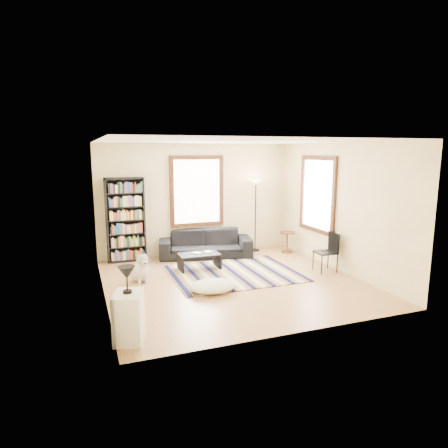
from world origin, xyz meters
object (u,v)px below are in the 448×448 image
object	(u,v)px
bookshelf	(126,220)
floor_cushion	(213,286)
white_cabinet	(129,317)
folding_chair	(325,252)
dog	(140,267)
floor_lamp	(255,216)
sofa	(205,243)
side_table	(287,242)
coffee_table	(199,261)

from	to	relation	value
bookshelf	floor_cushion	bearing A→B (deg)	-65.70
bookshelf	white_cabinet	bearing A→B (deg)	-96.55
folding_chair	dog	xyz separation A→B (m)	(-3.91, 0.74, -0.13)
bookshelf	folding_chair	bearing A→B (deg)	-31.17
floor_cushion	floor_lamp	world-z (taller)	floor_lamp
sofa	side_table	xyz separation A→B (m)	(2.12, -0.35, -0.06)
side_table	white_cabinet	xyz separation A→B (m)	(-4.50, -3.59, 0.08)
floor_cushion	white_cabinet	xyz separation A→B (m)	(-1.73, -1.46, 0.24)
folding_chair	white_cabinet	size ratio (longest dim) A/B	1.23
floor_cushion	folding_chair	world-z (taller)	folding_chair
white_cabinet	side_table	bearing A→B (deg)	55.09
coffee_table	side_table	size ratio (longest dim) A/B	1.67
sofa	bookshelf	xyz separation A→B (m)	(-1.89, 0.27, 0.67)
sofa	dog	bearing A→B (deg)	-129.62
folding_chair	white_cabinet	bearing A→B (deg)	-155.21
side_table	floor_lamp	bearing A→B (deg)	147.30
sofa	floor_lamp	distance (m)	1.54
folding_chair	side_table	bearing A→B (deg)	91.02
sofa	folding_chair	world-z (taller)	folding_chair
sofa	folding_chair	size ratio (longest dim) A/B	2.65
bookshelf	white_cabinet	xyz separation A→B (m)	(-0.48, -4.21, -0.65)
sofa	white_cabinet	xyz separation A→B (m)	(-2.38, -3.94, 0.02)
floor_lamp	side_table	bearing A→B (deg)	-32.70
side_table	floor_cushion	bearing A→B (deg)	-142.49
sofa	coffee_table	world-z (taller)	sofa
folding_chair	white_cabinet	world-z (taller)	folding_chair
coffee_table	dog	bearing A→B (deg)	-164.53
bookshelf	white_cabinet	distance (m)	4.29
floor_cushion	floor_lamp	bearing A→B (deg)	51.36
coffee_table	folding_chair	distance (m)	2.79
sofa	side_table	size ratio (longest dim) A/B	4.21
sofa	floor_cushion	distance (m)	2.58
side_table	white_cabinet	world-z (taller)	white_cabinet
sofa	floor_lamp	bearing A→B (deg)	17.30
sofa	dog	xyz separation A→B (m)	(-1.84, -1.39, -0.03)
floor_lamp	white_cabinet	size ratio (longest dim) A/B	2.66
coffee_table	white_cabinet	bearing A→B (deg)	-123.08
side_table	white_cabinet	size ratio (longest dim) A/B	0.77
sofa	side_table	world-z (taller)	sofa
coffee_table	sofa	bearing A→B (deg)	65.12
floor_lamp	white_cabinet	world-z (taller)	floor_lamp
bookshelf	coffee_table	size ratio (longest dim) A/B	2.22
folding_chair	dog	distance (m)	3.98
sofa	white_cabinet	world-z (taller)	white_cabinet
floor_cushion	dog	bearing A→B (deg)	137.51
coffee_table	floor_cushion	xyz separation A→B (m)	(-0.18, -1.47, -0.07)
side_table	folding_chair	xyz separation A→B (m)	(-0.05, -1.77, 0.16)
bookshelf	side_table	world-z (taller)	bookshelf
coffee_table	floor_cushion	bearing A→B (deg)	-96.99
sofa	floor_lamp	world-z (taller)	floor_lamp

